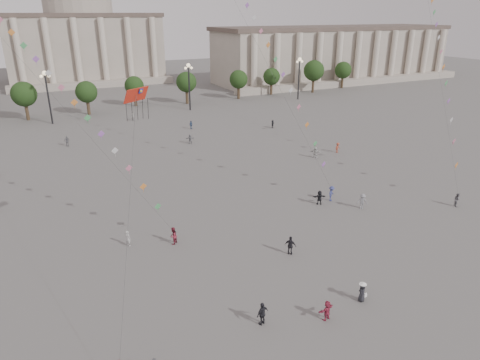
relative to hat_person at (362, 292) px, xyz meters
name	(u,v)px	position (x,y,z in m)	size (l,w,h in m)	color
ground	(308,287)	(-2.80, 3.35, -0.85)	(360.00, 360.00, 0.00)	#575452
hall_east	(335,54)	(72.20, 97.25, 7.58)	(84.00, 26.22, 17.20)	gray
hall_central	(82,36)	(-2.80, 132.57, 13.38)	(48.30, 34.30, 35.50)	gray
tree_row	(116,86)	(-2.80, 81.35, 4.54)	(137.12, 5.12, 8.00)	#37271B
lamp_post_mid_west	(47,88)	(-17.80, 73.35, 6.50)	(2.00, 0.90, 10.65)	#262628
lamp_post_mid_east	(189,78)	(12.20, 73.35, 6.50)	(2.00, 0.90, 10.65)	#262628
lamp_post_far_east	(299,71)	(42.20, 73.35, 6.50)	(2.00, 0.90, 10.65)	#262628
person_crowd_0	(191,125)	(6.38, 56.80, -0.03)	(0.96, 0.40, 1.64)	#334B73
person_crowd_3	(319,198)	(7.92, 16.58, 0.02)	(1.61, 0.51, 1.73)	black
person_crowd_4	(133,117)	(-2.24, 68.92, -0.10)	(1.38, 0.44, 1.49)	#B2B1AE
person_crowd_6	(362,201)	(11.63, 13.36, 0.09)	(1.21, 0.69, 1.87)	slate
person_crowd_7	(315,152)	(17.78, 31.25, 0.03)	(1.63, 0.52, 1.76)	#B4B3AF
person_crowd_8	(338,148)	(22.63, 31.88, -0.01)	(1.08, 0.62, 1.67)	#9F412B
person_crowd_9	(273,124)	(21.14, 50.38, -0.06)	(1.46, 0.46, 1.57)	black
person_crowd_12	(190,139)	(2.79, 47.35, -0.04)	(1.50, 0.48, 1.62)	slate
person_crowd_13	(128,238)	(-14.71, 16.81, -0.03)	(0.59, 0.39, 1.63)	#B3B2AE
person_crowd_16	(67,141)	(-16.65, 55.10, 0.05)	(1.05, 0.44, 1.80)	slate
tourist_1	(290,246)	(-1.30, 8.45, 0.09)	(1.10, 0.46, 1.88)	black
tourist_2	(327,310)	(-3.84, -0.57, -0.04)	(1.49, 0.47, 1.61)	#9F2B45
tourist_4	(262,314)	(-8.39, 1.09, 0.08)	(1.09, 0.45, 1.85)	black
kite_flyer_0	(173,236)	(-10.62, 15.21, 0.05)	(0.87, 0.68, 1.80)	maroon
kite_flyer_1	(331,194)	(9.81, 16.77, 0.10)	(1.22, 0.70, 1.89)	navy
kite_flyer_2	(457,200)	(22.18, 9.00, -0.03)	(0.79, 0.62, 1.63)	slate
hat_person	(362,292)	(0.00, 0.00, 0.00)	(0.93, 0.85, 1.69)	black
dragon_kite	(137,106)	(-14.15, 10.26, 14.14)	(3.42, 5.93, 18.10)	#B62213
kite_train_east	(432,5)	(37.80, 30.70, 21.56)	(29.27, 39.87, 63.47)	#3F3F3F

